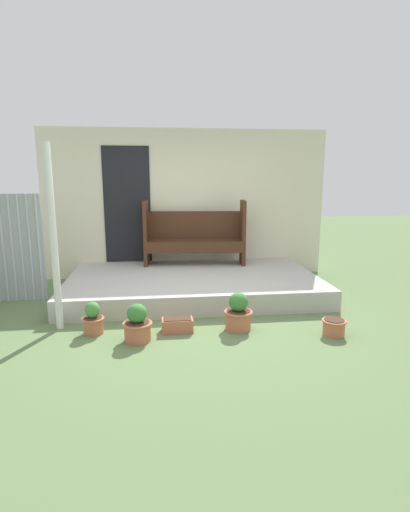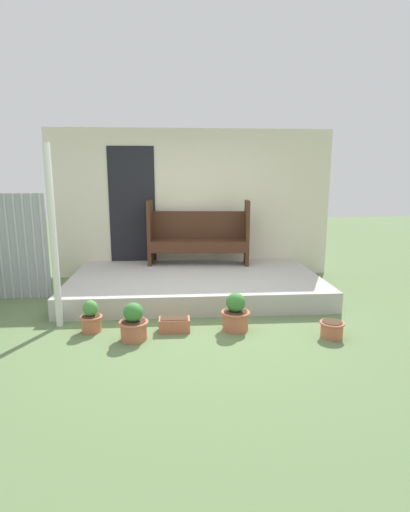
{
  "view_description": "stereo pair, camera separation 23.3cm",
  "coord_description": "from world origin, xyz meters",
  "px_view_note": "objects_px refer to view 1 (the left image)",
  "views": [
    {
      "loc": [
        -0.46,
        -4.86,
        1.83
      ],
      "look_at": [
        0.17,
        0.39,
        0.74
      ],
      "focal_mm": 28.0,
      "sensor_mm": 36.0,
      "label": 1
    },
    {
      "loc": [
        -0.22,
        -4.88,
        1.83
      ],
      "look_at": [
        0.17,
        0.39,
        0.74
      ],
      "focal_mm": 28.0,
      "sensor_mm": 36.0,
      "label": 2
    }
  ],
  "objects_px": {
    "flower_pot_left": "(93,320)",
    "flower_pot_far_right": "(334,326)",
    "support_post": "(53,239)",
    "flower_pot_middle": "(137,325)",
    "bench": "(195,234)",
    "planter_box_rect": "(177,325)",
    "flower_pot_right": "(238,313)"
  },
  "relations": [
    {
      "from": "bench",
      "to": "flower_pot_far_right",
      "type": "bearing_deg",
      "value": -57.95
    },
    {
      "from": "flower_pot_left",
      "to": "flower_pot_far_right",
      "type": "relative_size",
      "value": 1.35
    },
    {
      "from": "flower_pot_left",
      "to": "flower_pot_middle",
      "type": "xyz_separation_m",
      "value": [
        0.52,
        -0.27,
        0.02
      ]
    },
    {
      "from": "flower_pot_middle",
      "to": "planter_box_rect",
      "type": "distance_m",
      "value": 0.51
    },
    {
      "from": "support_post",
      "to": "flower_pot_left",
      "type": "bearing_deg",
      "value": -26.56
    },
    {
      "from": "support_post",
      "to": "flower_pot_left",
      "type": "relative_size",
      "value": 5.67
    },
    {
      "from": "bench",
      "to": "flower_pot_left",
      "type": "bearing_deg",
      "value": -116.9
    },
    {
      "from": "bench",
      "to": "flower_pot_left",
      "type": "distance_m",
      "value": 2.75
    },
    {
      "from": "flower_pot_left",
      "to": "flower_pot_far_right",
      "type": "bearing_deg",
      "value": -7.87
    },
    {
      "from": "planter_box_rect",
      "to": "flower_pot_far_right",
      "type": "bearing_deg",
      "value": -10.25
    },
    {
      "from": "flower_pot_far_right",
      "to": "planter_box_rect",
      "type": "xyz_separation_m",
      "value": [
        -1.79,
        0.32,
        -0.03
      ]
    },
    {
      "from": "support_post",
      "to": "flower_pot_right",
      "type": "distance_m",
      "value": 2.33
    },
    {
      "from": "bench",
      "to": "flower_pot_far_right",
      "type": "relative_size",
      "value": 6.14
    },
    {
      "from": "bench",
      "to": "planter_box_rect",
      "type": "xyz_separation_m",
      "value": [
        -0.43,
        -2.33,
        -0.74
      ]
    },
    {
      "from": "support_post",
      "to": "flower_pot_middle",
      "type": "height_order",
      "value": "support_post"
    },
    {
      "from": "flower_pot_right",
      "to": "planter_box_rect",
      "type": "bearing_deg",
      "value": 179.04
    },
    {
      "from": "support_post",
      "to": "flower_pot_far_right",
      "type": "bearing_deg",
      "value": -10.57
    },
    {
      "from": "flower_pot_far_right",
      "to": "planter_box_rect",
      "type": "height_order",
      "value": "flower_pot_far_right"
    },
    {
      "from": "flower_pot_left",
      "to": "flower_pot_middle",
      "type": "relative_size",
      "value": 0.89
    },
    {
      "from": "flower_pot_right",
      "to": "flower_pot_left",
      "type": "bearing_deg",
      "value": 177.61
    },
    {
      "from": "bench",
      "to": "flower_pot_middle",
      "type": "xyz_separation_m",
      "value": [
        -0.88,
        -2.54,
        -0.64
      ]
    },
    {
      "from": "support_post",
      "to": "flower_pot_middle",
      "type": "xyz_separation_m",
      "value": [
        0.95,
        -0.49,
        -0.9
      ]
    },
    {
      "from": "flower_pot_left",
      "to": "flower_pot_far_right",
      "type": "height_order",
      "value": "flower_pot_left"
    },
    {
      "from": "flower_pot_far_right",
      "to": "flower_pot_middle",
      "type": "bearing_deg",
      "value": 177.21
    },
    {
      "from": "flower_pot_left",
      "to": "flower_pot_far_right",
      "type": "distance_m",
      "value": 2.79
    },
    {
      "from": "flower_pot_middle",
      "to": "flower_pot_left",
      "type": "bearing_deg",
      "value": 152.45
    },
    {
      "from": "flower_pot_right",
      "to": "support_post",
      "type": "bearing_deg",
      "value": 172.4
    },
    {
      "from": "flower_pot_middle",
      "to": "planter_box_rect",
      "type": "bearing_deg",
      "value": 25.21
    },
    {
      "from": "support_post",
      "to": "flower_pot_left",
      "type": "distance_m",
      "value": 1.04
    },
    {
      "from": "support_post",
      "to": "flower_pot_far_right",
      "type": "relative_size",
      "value": 7.66
    },
    {
      "from": "bench",
      "to": "planter_box_rect",
      "type": "bearing_deg",
      "value": -95.52
    },
    {
      "from": "flower_pot_middle",
      "to": "flower_pot_far_right",
      "type": "height_order",
      "value": "flower_pot_middle"
    }
  ]
}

